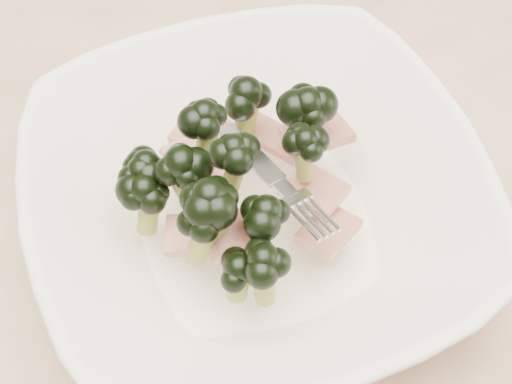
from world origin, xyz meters
The scene contains 2 objects.
dining_table centered at (0.00, 0.00, 0.65)m, with size 1.20×0.80×0.75m.
broccoli_dish centered at (0.05, -0.01, 0.79)m, with size 0.35×0.35×0.12m.
Camera 1 is at (-0.00, -0.28, 1.20)m, focal length 50.00 mm.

